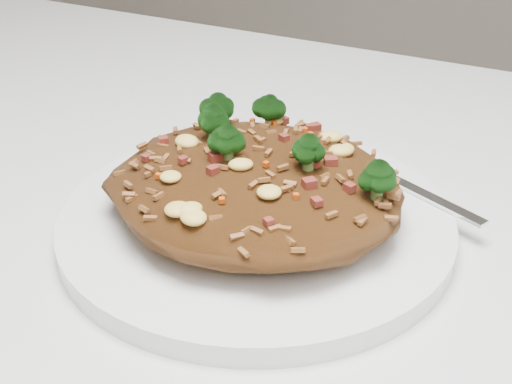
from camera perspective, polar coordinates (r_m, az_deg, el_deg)
dining_table at (r=0.55m, az=-12.24°, el=-9.38°), size 1.20×0.80×0.75m
plate at (r=0.46m, az=-0.00°, el=-2.39°), size 0.25×0.25×0.01m
fried_rice at (r=0.44m, az=0.03°, el=1.39°), size 0.19×0.17×0.06m
fork at (r=0.50m, az=11.00°, el=0.96°), size 0.15×0.08×0.00m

